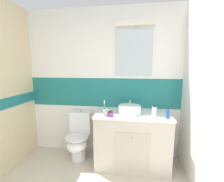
# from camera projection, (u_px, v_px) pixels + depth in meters

# --- Properties ---
(wall_back_tiled) EXTENTS (3.20, 0.20, 2.50)m
(wall_back_tiled) POSITION_uv_depth(u_px,v_px,m) (104.00, 83.00, 2.62)
(wall_back_tiled) COLOR white
(wall_back_tiled) RESTS_ON ground_plane
(vanity_cabinet) EXTENTS (1.12, 0.60, 0.85)m
(vanity_cabinet) POSITION_uv_depth(u_px,v_px,m) (132.00, 139.00, 2.36)
(vanity_cabinet) COLOR beige
(vanity_cabinet) RESTS_ON ground_plane
(sink_basin) EXTENTS (0.34, 0.39, 0.16)m
(sink_basin) POSITION_uv_depth(u_px,v_px,m) (130.00, 109.00, 2.27)
(sink_basin) COLOR white
(sink_basin) RESTS_ON vanity_cabinet
(toilet) EXTENTS (0.37, 0.50, 0.79)m
(toilet) POSITION_uv_depth(u_px,v_px,m) (79.00, 137.00, 2.53)
(toilet) COLOR white
(toilet) RESTS_ON ground_plane
(toothbrush_cup) EXTENTS (0.08, 0.08, 0.23)m
(toothbrush_cup) POSITION_uv_depth(u_px,v_px,m) (106.00, 112.00, 2.14)
(toothbrush_cup) COLOR #B2ADA3
(toothbrush_cup) RESTS_ON vanity_cabinet
(soap_dispenser) EXTENTS (0.05, 0.05, 0.16)m
(soap_dispenser) POSITION_uv_depth(u_px,v_px,m) (168.00, 114.00, 2.02)
(soap_dispenser) COLOR #2659B2
(soap_dispenser) RESTS_ON vanity_cabinet
(mouthwash_bottle) EXTENTS (0.06, 0.06, 0.18)m
(mouthwash_bottle) POSITION_uv_depth(u_px,v_px,m) (154.00, 112.00, 2.04)
(mouthwash_bottle) COLOR white
(mouthwash_bottle) RESTS_ON vanity_cabinet
(hair_gel_jar) EXTENTS (0.08, 0.08, 0.08)m
(hair_gel_jar) POSITION_uv_depth(u_px,v_px,m) (111.00, 114.00, 2.12)
(hair_gel_jar) COLOR #993F99
(hair_gel_jar) RESTS_ON vanity_cabinet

